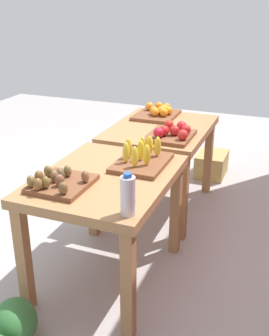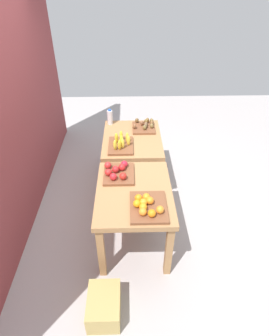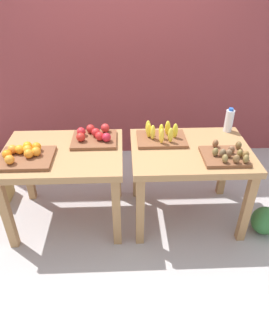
# 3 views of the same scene
# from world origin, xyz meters

# --- Properties ---
(ground_plane) EXTENTS (8.00, 8.00, 0.00)m
(ground_plane) POSITION_xyz_m (0.00, 0.00, 0.00)
(ground_plane) COLOR #ABA5A4
(back_wall) EXTENTS (4.40, 0.12, 3.00)m
(back_wall) POSITION_xyz_m (0.00, 1.35, 1.50)
(back_wall) COLOR brown
(back_wall) RESTS_ON ground_plane
(display_table_left) EXTENTS (1.04, 0.80, 0.77)m
(display_table_left) POSITION_xyz_m (-0.56, 0.00, 0.65)
(display_table_left) COLOR #A6784A
(display_table_left) RESTS_ON ground_plane
(display_table_right) EXTENTS (1.04, 0.80, 0.77)m
(display_table_right) POSITION_xyz_m (0.56, 0.00, 0.65)
(display_table_right) COLOR #A6784A
(display_table_right) RESTS_ON ground_plane
(orange_bin) EXTENTS (0.44, 0.36, 0.11)m
(orange_bin) POSITION_xyz_m (-0.84, -0.12, 0.81)
(orange_bin) COLOR brown
(orange_bin) RESTS_ON display_table_left
(apple_bin) EXTENTS (0.40, 0.35, 0.11)m
(apple_bin) POSITION_xyz_m (-0.29, 0.18, 0.81)
(apple_bin) COLOR brown
(apple_bin) RESTS_ON display_table_left
(banana_crate) EXTENTS (0.44, 0.32, 0.17)m
(banana_crate) POSITION_xyz_m (0.31, 0.15, 0.81)
(banana_crate) COLOR brown
(banana_crate) RESTS_ON display_table_right
(kiwi_bin) EXTENTS (0.36, 0.33, 0.10)m
(kiwi_bin) POSITION_xyz_m (0.82, -0.18, 0.80)
(kiwi_bin) COLOR brown
(kiwi_bin) RESTS_ON display_table_right
(water_bottle) EXTENTS (0.08, 0.08, 0.23)m
(water_bottle) POSITION_xyz_m (0.97, 0.32, 0.88)
(water_bottle) COLOR silver
(water_bottle) RESTS_ON display_table_right
(watermelon_pile) EXTENTS (0.72, 0.44, 0.28)m
(watermelon_pile) POSITION_xyz_m (1.46, -0.23, 0.13)
(watermelon_pile) COLOR #356D33
(watermelon_pile) RESTS_ON ground_plane
(cardboard_produce_box) EXTENTS (0.40, 0.30, 0.25)m
(cardboard_produce_box) POSITION_xyz_m (-1.45, 0.30, 0.12)
(cardboard_produce_box) COLOR tan
(cardboard_produce_box) RESTS_ON ground_plane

